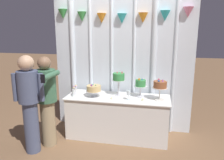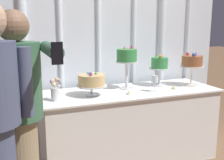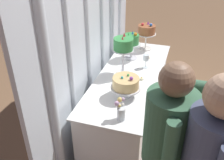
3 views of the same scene
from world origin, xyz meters
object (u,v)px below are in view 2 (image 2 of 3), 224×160
at_px(wine_glass, 155,80).
at_px(tealight_near_left, 174,88).
at_px(flower_vase, 55,90).
at_px(cake_display_leftmost, 92,81).
at_px(guest_girl_blue_dress, 19,111).
at_px(cake_display_midleft, 126,58).
at_px(cake_display_rightmost, 192,63).
at_px(tealight_far_left, 129,93).
at_px(cake_table, 129,126).
at_px(cake_display_midright, 159,65).

bearing_deg(wine_glass, tealight_near_left, 3.82).
relative_size(flower_vase, tealight_near_left, 3.91).
distance_m(cake_display_leftmost, guest_girl_blue_dress, 0.82).
distance_m(cake_display_leftmost, tealight_near_left, 0.88).
bearing_deg(cake_display_midleft, cake_display_rightmost, -8.79).
bearing_deg(wine_glass, tealight_far_left, -177.04).
xyz_separation_m(cake_display_midleft, wine_glass, (0.21, -0.22, -0.21)).
height_order(cake_table, flower_vase, flower_vase).
distance_m(cake_display_midright, guest_girl_blue_dress, 1.61).
distance_m(flower_vase, tealight_far_left, 0.70).
bearing_deg(cake_display_rightmost, tealight_near_left, -162.42).
bearing_deg(cake_table, cake_display_leftmost, -172.37).
distance_m(wine_glass, guest_girl_blue_dress, 1.36).
height_order(wine_glass, flower_vase, flower_vase).
distance_m(cake_display_midleft, guest_girl_blue_dress, 1.28).
relative_size(cake_display_midright, guest_girl_blue_dress, 0.23).
relative_size(cake_display_rightmost, wine_glass, 2.32).
relative_size(cake_display_midright, flower_vase, 1.74).
bearing_deg(cake_display_rightmost, flower_vase, -176.90).
relative_size(cake_display_leftmost, cake_display_midleft, 0.63).
distance_m(cake_table, wine_glass, 0.56).
xyz_separation_m(tealight_far_left, tealight_near_left, (0.53, 0.03, 0.00)).
bearing_deg(cake_table, flower_vase, -172.18).
xyz_separation_m(cake_display_leftmost, cake_display_rightmost, (1.15, 0.03, 0.11)).
relative_size(cake_table, guest_girl_blue_dress, 1.21).
distance_m(wine_glass, tealight_near_left, 0.26).
bearing_deg(cake_display_leftmost, cake_display_rightmost, 1.59).
xyz_separation_m(cake_table, flower_vase, (-0.77, -0.11, 0.47)).
bearing_deg(flower_vase, guest_girl_blue_dress, -127.30).
height_order(cake_table, guest_girl_blue_dress, guest_girl_blue_dress).
xyz_separation_m(cake_table, wine_glass, (0.21, -0.13, 0.50)).
relative_size(cake_display_rightmost, tealight_far_left, 8.37).
height_order(cake_display_leftmost, cake_display_midleft, cake_display_midleft).
height_order(flower_vase, tealight_near_left, flower_vase).
distance_m(cake_display_midright, tealight_far_left, 0.57).
relative_size(wine_glass, tealight_far_left, 3.61).
height_order(flower_vase, tealight_far_left, flower_vase).
bearing_deg(guest_girl_blue_dress, cake_table, 25.83).
bearing_deg(guest_girl_blue_dress, tealight_far_left, 20.84).
distance_m(wine_glass, flower_vase, 0.98).
height_order(cake_display_midright, guest_girl_blue_dress, guest_girl_blue_dress).
distance_m(cake_display_midright, cake_display_rightmost, 0.36).
bearing_deg(cake_display_rightmost, guest_girl_blue_dress, -164.50).
relative_size(cake_table, cake_display_midright, 5.26).
bearing_deg(flower_vase, cake_display_rightmost, 3.10).
relative_size(cake_table, flower_vase, 9.14).
relative_size(cake_display_midright, cake_display_rightmost, 0.94).
bearing_deg(cake_display_midleft, cake_table, -88.06).
xyz_separation_m(cake_display_rightmost, guest_girl_blue_dress, (-1.82, -0.50, -0.18)).
height_order(cake_display_leftmost, cake_display_rightmost, cake_display_rightmost).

